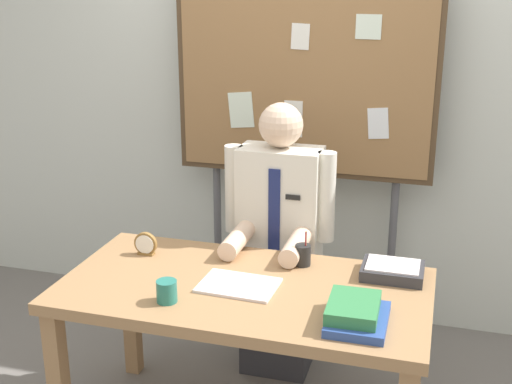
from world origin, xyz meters
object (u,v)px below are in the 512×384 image
at_px(person, 279,251).
at_px(book_stack, 355,313).
at_px(pen_holder, 303,255).
at_px(coffee_mug, 167,291).
at_px(paper_tray, 393,271).
at_px(desk, 244,305).
at_px(desk_clock, 146,245).
at_px(bulletin_board, 304,78).
at_px(open_notebook, 238,285).

height_order(person, book_stack, person).
relative_size(person, pen_holder, 8.75).
distance_m(coffee_mug, paper_tray, 0.96).
relative_size(desk, person, 1.09).
height_order(desk, desk_clock, desk_clock).
bearing_deg(coffee_mug, paper_tray, 29.92).
height_order(bulletin_board, coffee_mug, bulletin_board).
relative_size(book_stack, paper_tray, 1.12).
height_order(book_stack, open_notebook, book_stack).
bearing_deg(desk, book_stack, -20.60).
bearing_deg(bulletin_board, desk_clock, -119.79).
distance_m(open_notebook, pen_holder, 0.36).
bearing_deg(open_notebook, desk, 49.64).
bearing_deg(paper_tray, pen_holder, 178.53).
bearing_deg(pen_holder, book_stack, -56.57).
xyz_separation_m(desk, coffee_mug, (-0.25, -0.22, 0.14)).
relative_size(desk_clock, coffee_mug, 1.21).
bearing_deg(pen_holder, desk_clock, -173.18).
xyz_separation_m(person, bulletin_board, (0.00, 0.51, 0.79)).
distance_m(desk, paper_tray, 0.65).
height_order(desk, pen_holder, pen_holder).
bearing_deg(desk, person, 90.00).
bearing_deg(book_stack, person, 122.14).
bearing_deg(paper_tray, desk_clock, -176.09).
height_order(open_notebook, coffee_mug, coffee_mug).
distance_m(open_notebook, desk_clock, 0.55).
relative_size(coffee_mug, paper_tray, 0.34).
xyz_separation_m(desk, person, (0.00, 0.59, 0.00)).
bearing_deg(pen_holder, paper_tray, -1.47).
bearing_deg(bulletin_board, coffee_mug, -100.59).
distance_m(desk, person, 0.59).
bearing_deg(paper_tray, open_notebook, -155.45).
distance_m(person, pen_holder, 0.41).
xyz_separation_m(bulletin_board, book_stack, (0.49, -1.28, -0.66)).
distance_m(pen_holder, paper_tray, 0.39).
height_order(desk, paper_tray, paper_tray).
bearing_deg(pen_holder, desk, -125.95).
bearing_deg(desk, open_notebook, -130.36).
bearing_deg(paper_tray, person, 149.92).
relative_size(desk, bulletin_board, 0.75).
xyz_separation_m(open_notebook, pen_holder, (0.21, 0.28, 0.04)).
distance_m(desk_clock, coffee_mug, 0.49).
xyz_separation_m(desk, book_stack, (0.49, -0.18, 0.13)).
bearing_deg(desk, pen_holder, 54.05).
xyz_separation_m(pen_holder, paper_tray, (0.39, -0.01, -0.02)).
bearing_deg(desk, coffee_mug, -137.84).
bearing_deg(book_stack, desk_clock, 160.35).
bearing_deg(book_stack, bulletin_board, 110.83).
bearing_deg(desk_clock, paper_tray, 3.91).
bearing_deg(person, coffee_mug, -106.84).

